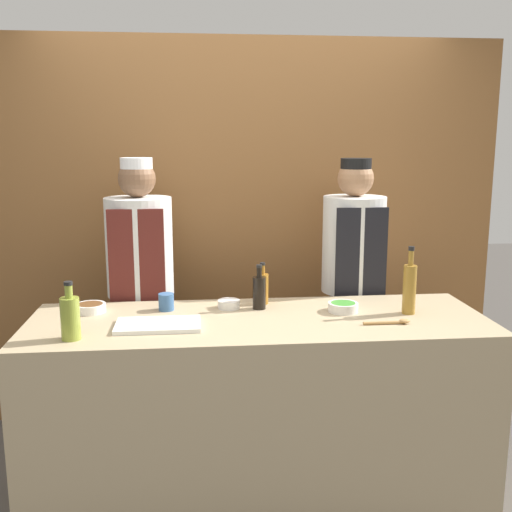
% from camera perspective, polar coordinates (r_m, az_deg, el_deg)
% --- Properties ---
extents(ground_plane, '(14.00, 14.00, 0.00)m').
position_cam_1_polar(ground_plane, '(3.31, 0.28, -21.63)').
color(ground_plane, '#4C4742').
extents(cabinet_wall, '(3.26, 0.18, 2.40)m').
position_cam_1_polar(cabinet_wall, '(3.88, -1.32, 2.40)').
color(cabinet_wall, brown).
rests_on(cabinet_wall, ground_plane).
extents(counter, '(2.22, 0.75, 0.93)m').
position_cam_1_polar(counter, '(3.08, 0.28, -14.31)').
color(counter, tan).
rests_on(counter, ground_plane).
extents(sauce_bowl_green, '(0.15, 0.15, 0.05)m').
position_cam_1_polar(sauce_bowl_green, '(3.05, 8.29, -4.80)').
color(sauce_bowl_green, white).
rests_on(sauce_bowl_green, counter).
extents(sauce_bowl_orange, '(0.11, 0.11, 0.04)m').
position_cam_1_polar(sauce_bowl_orange, '(3.08, -2.61, -4.56)').
color(sauce_bowl_orange, white).
rests_on(sauce_bowl_orange, counter).
extents(sauce_bowl_brown, '(0.15, 0.15, 0.04)m').
position_cam_1_polar(sauce_bowl_brown, '(3.12, -15.51, -4.75)').
color(sauce_bowl_brown, white).
rests_on(sauce_bowl_brown, counter).
extents(cutting_board, '(0.39, 0.23, 0.02)m').
position_cam_1_polar(cutting_board, '(2.82, -9.30, -6.50)').
color(cutting_board, white).
rests_on(cutting_board, counter).
extents(bottle_vinegar, '(0.07, 0.07, 0.34)m').
position_cam_1_polar(bottle_vinegar, '(3.06, 14.41, -2.93)').
color(bottle_vinegar, olive).
rests_on(bottle_vinegar, counter).
extents(bottle_soy, '(0.07, 0.07, 0.23)m').
position_cam_1_polar(bottle_soy, '(3.05, 0.31, -3.41)').
color(bottle_soy, black).
rests_on(bottle_soy, counter).
extents(bottle_oil, '(0.08, 0.08, 0.26)m').
position_cam_1_polar(bottle_oil, '(2.71, -17.28, -5.56)').
color(bottle_oil, olive).
rests_on(bottle_oil, counter).
extents(bottle_amber, '(0.06, 0.06, 0.22)m').
position_cam_1_polar(bottle_amber, '(3.15, 0.63, -3.03)').
color(bottle_amber, '#9E661E').
rests_on(bottle_amber, counter).
extents(cup_blue, '(0.08, 0.08, 0.09)m').
position_cam_1_polar(cup_blue, '(3.07, -8.55, -4.34)').
color(cup_blue, '#386093').
rests_on(cup_blue, counter).
extents(wooden_spoon, '(0.22, 0.04, 0.02)m').
position_cam_1_polar(wooden_spoon, '(2.89, 12.83, -6.15)').
color(wooden_spoon, '#B2844C').
rests_on(wooden_spoon, counter).
extents(chef_left, '(0.37, 0.37, 1.69)m').
position_cam_1_polar(chef_left, '(3.49, -10.88, -3.67)').
color(chef_left, '#28282D').
rests_on(chef_left, ground_plane).
extents(chef_right, '(0.36, 0.36, 1.68)m').
position_cam_1_polar(chef_right, '(3.59, 9.15, -3.21)').
color(chef_right, '#28282D').
rests_on(chef_right, ground_plane).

